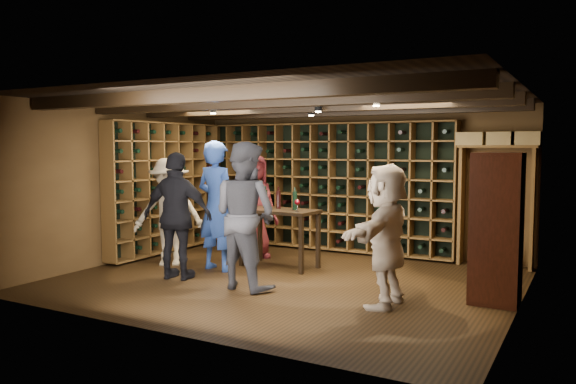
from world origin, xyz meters
The scene contains 13 objects.
ground centered at (0.00, 0.00, 0.00)m, with size 6.00×6.00×0.00m, color black.
room_shell centered at (0.00, 0.05, 2.42)m, with size 6.00×6.00×6.00m.
wine_rack_back centered at (-0.52, 2.33, 1.15)m, with size 4.65×0.30×2.20m.
wine_rack_left centered at (-2.83, 0.82, 1.15)m, with size 0.30×2.65×2.20m.
crate_shelf centered at (2.41, 2.32, 1.57)m, with size 1.20×0.32×2.07m.
display_cabinet centered at (2.71, 0.20, 0.86)m, with size 0.55×0.50×1.75m.
man_blue_shirt centered at (-1.23, 0.11, 0.97)m, with size 0.71×0.46×1.93m, color navy.
man_grey_suit centered at (-0.26, -0.61, 0.96)m, with size 0.93×0.72×1.91m, color black.
guest_red_floral centered at (-1.25, 1.16, 0.87)m, with size 0.85×0.55×1.73m, color maroon.
guest_woman_black centered at (-1.36, -0.64, 0.89)m, with size 1.04×0.43×1.77m, color black.
guest_khaki centered at (-2.08, 0.03, 0.84)m, with size 1.08×0.62×1.67m, color gray.
guest_beige centered at (1.62, -0.52, 0.83)m, with size 1.54×0.49×1.66m, color tan.
tasting_table centered at (-0.51, 0.72, 0.79)m, with size 1.23×0.68×1.17m.
Camera 1 is at (3.70, -6.69, 1.84)m, focal length 35.00 mm.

